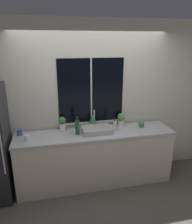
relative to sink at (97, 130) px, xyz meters
name	(u,v)px	position (x,y,z in m)	size (l,w,h in m)	color
ground_plane	(99,191)	(-0.02, -0.28, -0.98)	(14.00, 14.00, 0.00)	#4C4742
wall_back	(91,102)	(-0.02, 0.35, 0.37)	(8.00, 0.09, 2.70)	beige
wall_right	(184,86)	(2.35, 1.22, 0.37)	(0.06, 7.00, 2.70)	beige
counter	(95,158)	(-0.02, 0.00, -0.51)	(2.58, 0.59, 0.93)	beige
sink	(97,130)	(0.00, 0.00, 0.00)	(0.47, 0.38, 0.32)	#ADADB2
potted_plant_left	(62,123)	(-0.53, 0.21, 0.08)	(0.12, 0.12, 0.23)	white
potted_plant_center	(93,121)	(-0.02, 0.21, 0.08)	(0.13, 0.13, 0.24)	white
potted_plant_right	(121,119)	(0.49, 0.21, 0.08)	(0.13, 0.13, 0.22)	white
soap_bottle	(115,126)	(0.31, 0.01, 0.04)	(0.06, 0.06, 0.21)	white
bottle_tall	(77,127)	(-0.32, -0.01, 0.08)	(0.07, 0.07, 0.30)	#235128
mug_blue	(20,133)	(-1.21, 0.16, 0.00)	(0.08, 0.08, 0.09)	#3351AD
mug_white	(27,138)	(-1.08, -0.07, -0.01)	(0.08, 0.08, 0.08)	white
mug_green	(141,125)	(0.81, 0.06, 0.00)	(0.09, 0.09, 0.09)	#38844C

